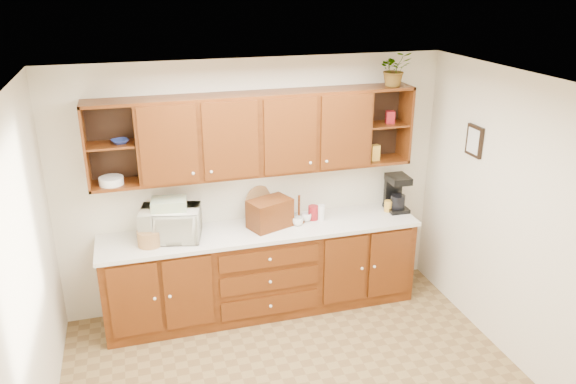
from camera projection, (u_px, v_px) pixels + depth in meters
ceiling at (308, 92)px, 3.78m from camera, size 4.00×4.00×0.00m
back_wall at (254, 185)px, 5.82m from camera, size 4.00×0.00×4.00m
left_wall at (20, 302)px, 3.74m from camera, size 0.00×3.50×3.50m
right_wall at (530, 231)px, 4.77m from camera, size 0.00×3.50×3.50m
base_cabinets at (263, 271)px, 5.86m from camera, size 3.20×0.60×0.90m
countertop at (262, 230)px, 5.68m from camera, size 3.24×0.64×0.04m
upper_cabinets at (258, 133)px, 5.47m from camera, size 3.20×0.33×0.80m
undercabinet_light at (259, 176)px, 5.57m from camera, size 0.40×0.05×0.02m
framed_picture at (474, 141)px, 5.37m from camera, size 0.03×0.24×0.30m
wicker_basket at (150, 238)px, 5.30m from camera, size 0.27×0.27×0.15m
microwave at (171, 224)px, 5.41m from camera, size 0.63×0.50×0.31m
towel_stack at (169, 204)px, 5.33m from camera, size 0.36×0.28×0.10m
wine_bottle at (169, 219)px, 5.53m from camera, size 0.08×0.08×0.29m
woven_tray at (260, 218)px, 5.91m from camera, size 0.37×0.23×0.36m
bread_box at (270, 213)px, 5.66m from camera, size 0.49×0.40×0.29m
mug_tree at (299, 218)px, 5.80m from camera, size 0.24×0.26×0.30m
canister_red at (313, 213)px, 5.86m from camera, size 0.13×0.13×0.15m
canister_white at (321, 213)px, 5.84m from camera, size 0.08×0.08×0.17m
canister_yellow at (388, 206)px, 6.07m from camera, size 0.11×0.11×0.12m
coffee_maker at (396, 193)px, 6.07m from camera, size 0.22×0.28×0.40m
bowl_stack at (120, 141)px, 5.11m from camera, size 0.20×0.20×0.04m
plate_stack at (111, 181)px, 5.19m from camera, size 0.27×0.27×0.07m
pantry_box_yellow at (375, 153)px, 5.85m from camera, size 0.10×0.08×0.16m
pantry_box_red at (390, 117)px, 5.79m from camera, size 0.10×0.09×0.13m
potted_plant at (395, 69)px, 5.57m from camera, size 0.33×0.29×0.35m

